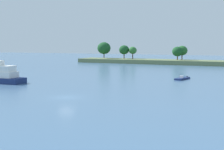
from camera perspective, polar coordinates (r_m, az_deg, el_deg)
ground_plane at (r=52.17m, az=-8.11°, el=-3.95°), size 400.00×400.00×0.00m
treeline_island at (r=138.82m, az=9.82°, el=2.93°), size 82.57×12.79×9.30m
small_motorboat at (r=79.09m, az=12.38°, el=-0.61°), size 2.66×6.01×0.93m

